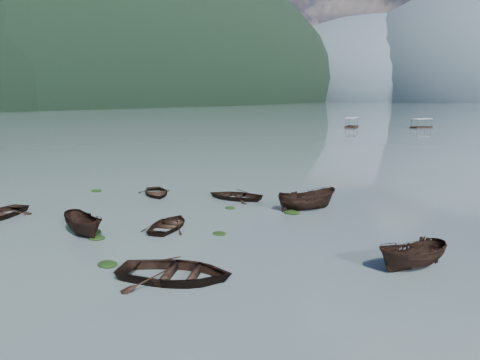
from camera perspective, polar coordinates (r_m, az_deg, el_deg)
The scene contains 20 objects.
ground_plane at distance 22.13m, azimuth -17.85°, elevation -10.04°, with size 2400.00×2400.00×0.00m, color slate.
left_ridge_far at distance 561.70m, azimuth -28.67°, elevation 8.86°, with size 560.00×1400.00×380.00m, color black.
haze_mtn_a at distance 953.58m, azimuth 17.25°, elevation 10.02°, with size 520.00×520.00×280.00m, color #475666.
rowboat_2 at distance 26.29m, azimuth -20.04°, elevation -6.83°, with size 1.46×3.87×1.49m, color black.
rowboat_3 at distance 26.32m, azimuth -9.39°, elevation -6.28°, with size 2.71×3.80×0.79m, color black.
rowboat_4 at distance 19.17m, azimuth -8.62°, elevation -12.96°, with size 3.59×5.02×1.04m, color black.
rowboat_5 at distance 21.58m, azimuth 21.98°, elevation -10.88°, with size 1.45×3.85×1.49m, color black.
rowboat_6 at distance 35.10m, azimuth -11.11°, elevation -1.97°, with size 2.72×3.81×0.79m, color black.
rowboat_7 at distance 33.22m, azimuth -0.68°, elevation -2.50°, with size 3.04×4.25×0.88m, color black.
rowboat_8 at distance 30.36m, azimuth 8.85°, elevation -3.93°, with size 1.64×4.35×1.68m, color black.
weed_clump_0 at distance 26.45m, azimuth -19.17°, elevation -6.67°, with size 1.21×0.99×0.26m, color black.
weed_clump_1 at distance 25.32m, azimuth -18.57°, elevation -7.41°, with size 1.03×0.82×0.23m, color black.
weed_clump_2 at distance 21.34m, azimuth -17.23°, elevation -10.81°, with size 1.03×0.83×0.22m, color black.
weed_clump_3 at distance 30.35m, azimuth -1.33°, elevation -3.80°, with size 0.80×0.67×0.18m, color black.
weed_clump_4 at distance 22.30m, azimuth 21.03°, elevation -10.10°, with size 1.11×0.88×0.23m, color black.
weed_clump_5 at distance 37.77m, azimuth -18.58°, elevation -1.43°, with size 0.98×0.79×0.21m, color black.
weed_clump_6 at distance 24.81m, azimuth -2.78°, elevation -7.22°, with size 0.85×0.71×0.18m, color black.
weed_clump_7 at distance 29.28m, azimuth 6.93°, elevation -4.44°, with size 1.13×0.90×0.25m, color black.
pontoon_left at distance 116.63m, azimuth 14.65°, elevation 6.81°, with size 2.64×6.34×2.43m, color black, non-canonical shape.
pontoon_centre at distance 120.78m, azimuth 22.99°, elevation 6.43°, with size 2.41×5.79×2.22m, color black, non-canonical shape.
Camera 1 is at (16.48, -12.59, 7.74)m, focal length 32.00 mm.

